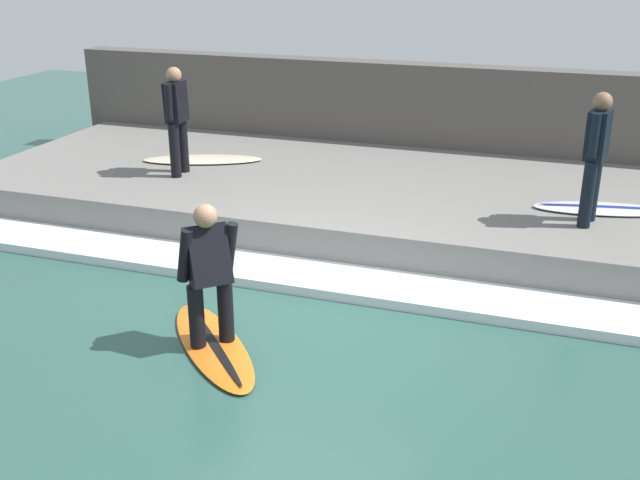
{
  "coord_description": "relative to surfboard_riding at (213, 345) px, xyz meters",
  "views": [
    {
      "loc": [
        -6.98,
        -2.59,
        3.87
      ],
      "look_at": [
        0.61,
        0.0,
        0.7
      ],
      "focal_mm": 42.0,
      "sensor_mm": 36.0,
      "label": 1
    }
  ],
  "objects": [
    {
      "name": "ground_plane",
      "position": [
        0.93,
        -0.64,
        -0.03
      ],
      "size": [
        28.0,
        28.0,
        0.0
      ],
      "primitive_type": "plane",
      "color": "#2D564C"
    },
    {
      "name": "concrete_ledge",
      "position": [
        4.48,
        -0.64,
        0.24
      ],
      "size": [
        4.4,
        12.68,
        0.54
      ],
      "primitive_type": "cube",
      "color": "slate",
      "rests_on": "ground_plane"
    },
    {
      "name": "back_wall",
      "position": [
        6.93,
        -0.64,
        0.95
      ],
      "size": [
        0.5,
        13.32,
        1.96
      ],
      "primitive_type": "cube",
      "color": "#544F49",
      "rests_on": "ground_plane"
    },
    {
      "name": "wave_foam_crest",
      "position": [
        1.85,
        -0.64,
        0.03
      ],
      "size": [
        0.86,
        12.05,
        0.12
      ],
      "primitive_type": "cube",
      "color": "silver",
      "rests_on": "ground_plane"
    },
    {
      "name": "surfboard_riding",
      "position": [
        0.0,
        0.0,
        0.0
      ],
      "size": [
        1.86,
        1.79,
        0.07
      ],
      "color": "orange",
      "rests_on": "ground_plane"
    },
    {
      "name": "surfer_riding",
      "position": [
        0.0,
        -0.0,
        0.86
      ],
      "size": [
        0.59,
        0.58,
        1.5
      ],
      "color": "black",
      "rests_on": "surfboard_riding"
    },
    {
      "name": "surfer_waiting_near",
      "position": [
        3.86,
        2.44,
        1.44
      ],
      "size": [
        0.56,
        0.27,
        1.65
      ],
      "color": "black",
      "rests_on": "concrete_ledge"
    },
    {
      "name": "surfboard_waiting_near",
      "position": [
        4.64,
        2.46,
        0.54
      ],
      "size": [
        1.23,
        2.04,
        0.06
      ],
      "color": "beige",
      "rests_on": "concrete_ledge"
    },
    {
      "name": "surfer_waiting_far",
      "position": [
        3.57,
        -3.56,
        1.46
      ],
      "size": [
        0.56,
        0.31,
        1.68
      ],
      "color": "black",
      "rests_on": "concrete_ledge"
    },
    {
      "name": "surfboard_waiting_far",
      "position": [
        4.15,
        -3.76,
        0.54
      ],
      "size": [
        0.89,
        1.88,
        0.07
      ],
      "color": "silver",
      "rests_on": "concrete_ledge"
    }
  ]
}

